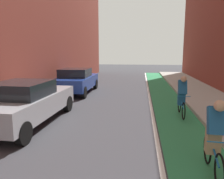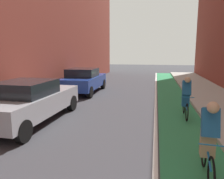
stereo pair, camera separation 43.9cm
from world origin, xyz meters
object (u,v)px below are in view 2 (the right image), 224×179
Objects in this scene: parked_sedan_blue at (84,80)px; cyclist_mid at (209,138)px; parked_sedan_silver at (29,101)px; cyclist_trailing at (186,96)px.

cyclist_mid is (5.51, -8.66, 0.07)m from parked_sedan_blue.
parked_sedan_silver is at bearing -90.01° from parked_sedan_blue.
cyclist_mid reaches higher than cyclist_trailing.
cyclist_mid reaches higher than parked_sedan_blue.
parked_sedan_blue is at bearing 142.63° from cyclist_trailing.
parked_sedan_silver is 6.09m from cyclist_mid.
parked_sedan_silver is 5.90m from cyclist_trailing.
cyclist_mid is at bearing -91.61° from cyclist_trailing.
parked_sedan_blue is (0.00, 6.06, -0.00)m from parked_sedan_silver.
parked_sedan_blue is at bearing 122.46° from cyclist_mid.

